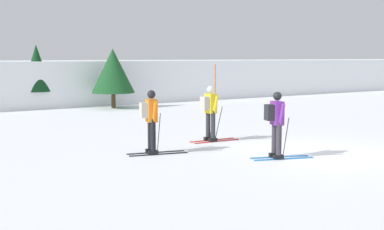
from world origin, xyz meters
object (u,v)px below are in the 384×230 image
at_px(skier_yellow, 210,110).
at_px(conifer_far_left, 113,71).
at_px(skier_purple, 276,121).
at_px(trail_marker_pole, 215,86).
at_px(conifer_far_right, 37,68).
at_px(skier_orange, 151,119).

height_order(skier_yellow, conifer_far_left, conifer_far_left).
bearing_deg(conifer_far_left, skier_purple, -97.94).
relative_size(trail_marker_pole, conifer_far_left, 0.74).
bearing_deg(conifer_far_right, trail_marker_pole, -27.72).
relative_size(skier_purple, conifer_far_left, 0.57).
xyz_separation_m(skier_orange, trail_marker_pole, (9.03, 9.58, 0.15)).
height_order(skier_yellow, conifer_far_right, conifer_far_right).
xyz_separation_m(trail_marker_pole, conifer_far_right, (-7.94, 4.17, 0.92)).
bearing_deg(conifer_far_left, skier_orange, -110.12).
height_order(skier_purple, skier_yellow, same).
bearing_deg(skier_yellow, trail_marker_pole, 53.31).
bearing_deg(skier_orange, trail_marker_pole, 46.69).
xyz_separation_m(skier_orange, conifer_far_right, (1.09, 13.75, 1.06)).
xyz_separation_m(skier_yellow, skier_orange, (-2.51, -0.82, 0.00)).
bearing_deg(skier_yellow, skier_orange, -161.82).
bearing_deg(skier_orange, skier_purple, -43.96).
xyz_separation_m(skier_yellow, trail_marker_pole, (6.53, 8.76, 0.15)).
xyz_separation_m(skier_purple, skier_orange, (-2.36, 2.28, 0.00)).
distance_m(skier_orange, conifer_far_right, 13.84).
bearing_deg(skier_orange, skier_yellow, 18.18).
distance_m(skier_yellow, conifer_far_left, 11.18).
relative_size(skier_purple, skier_yellow, 1.00).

